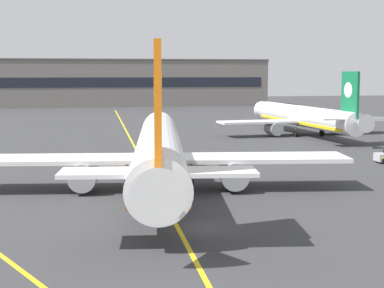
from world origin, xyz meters
TOP-DOWN VIEW (x-y plane):
  - ground_plane at (0.00, 0.00)m, footprint 400.00×400.00m
  - taxiway_centreline at (0.00, 30.00)m, footprint 6.14×179.91m
  - airliner_foreground at (-0.49, 12.26)m, footprint 32.36×41.45m
  - airliner_background at (28.13, 51.55)m, footprint 27.80×35.77m
  - safety_cone_by_nose_gear at (1.40, 27.51)m, footprint 0.44×0.44m
  - terminal_building at (-6.31, 139.63)m, footprint 111.55×12.40m

SIDE VIEW (x-z plane):
  - ground_plane at x=0.00m, z-range 0.00..0.00m
  - taxiway_centreline at x=0.00m, z-range 0.00..0.01m
  - safety_cone_by_nose_gear at x=1.40m, z-range -0.02..0.53m
  - airliner_background at x=28.13m, z-range -2.11..7.92m
  - airliner_foreground at x=-0.49m, z-range -2.46..9.19m
  - terminal_building at x=-6.31m, z-range 0.01..13.78m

